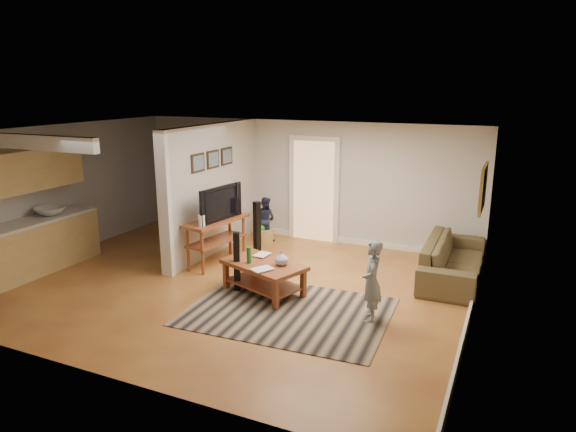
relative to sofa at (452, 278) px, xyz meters
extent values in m
plane|color=brown|center=(-3.30, -1.79, 0.00)|extent=(7.50, 7.50, 0.00)
cube|color=beige|center=(-3.30, 1.21, 1.25)|extent=(7.50, 0.04, 2.50)
cube|color=beige|center=(-7.05, -1.79, 1.25)|extent=(0.04, 6.00, 2.50)
cube|color=beige|center=(0.45, -1.79, 1.25)|extent=(0.04, 6.00, 2.50)
cube|color=white|center=(-3.30, -1.79, 2.50)|extent=(7.50, 6.00, 0.04)
cube|color=beige|center=(-4.50, -0.34, 1.25)|extent=(0.15, 3.10, 2.50)
cube|color=white|center=(-4.50, -1.89, 1.25)|extent=(0.22, 0.10, 2.50)
cube|color=white|center=(-3.30, 1.18, 0.06)|extent=(7.50, 0.04, 0.12)
cube|color=white|center=(0.42, -1.79, 0.06)|extent=(0.04, 6.00, 0.12)
cube|color=#D8B272|center=(-3.00, 1.15, 1.05)|extent=(0.90, 0.06, 2.10)
cube|color=tan|center=(-6.73, -2.59, 0.45)|extent=(0.60, 2.20, 0.90)
cube|color=beige|center=(-6.73, -2.59, 0.92)|extent=(0.64, 2.24, 0.05)
cube|color=tan|center=(-6.75, -2.59, 1.80)|extent=(0.35, 2.00, 0.70)
imported|color=silver|center=(-6.73, -2.29, 0.94)|extent=(0.54, 0.54, 0.19)
cube|color=black|center=(-4.42, -0.99, 1.85)|extent=(0.03, 0.40, 0.34)
cube|color=black|center=(-4.42, -0.49, 1.85)|extent=(0.03, 0.40, 0.34)
cube|color=black|center=(-4.42, 0.01, 1.85)|extent=(0.03, 0.40, 0.34)
cube|color=olive|center=(0.41, -0.79, 1.75)|extent=(0.04, 0.90, 0.68)
cube|color=black|center=(-2.00, -2.39, 0.01)|extent=(2.98, 2.24, 0.01)
imported|color=#464223|center=(0.00, 0.00, 0.00)|extent=(0.94, 2.33, 0.67)
cube|color=brown|center=(-2.64, -1.90, 0.47)|extent=(1.47, 1.14, 0.06)
cube|color=silver|center=(-2.64, -1.90, 0.48)|extent=(0.91, 0.70, 0.02)
cube|color=brown|center=(-2.64, -1.90, 0.16)|extent=(1.33, 1.01, 0.03)
cube|color=brown|center=(-3.28, -2.00, 0.24)|extent=(0.10, 0.10, 0.47)
cube|color=brown|center=(-2.20, -2.38, 0.24)|extent=(0.10, 0.10, 0.47)
cube|color=brown|center=(-3.08, -1.43, 0.24)|extent=(0.10, 0.10, 0.47)
cube|color=brown|center=(-2.00, -1.81, 0.24)|extent=(0.10, 0.10, 0.47)
imported|color=#273F92|center=(-2.34, -1.87, 0.51)|extent=(0.28, 0.28, 0.23)
cylinder|color=#14581D|center=(-2.85, -2.00, 0.63)|extent=(0.07, 0.07, 0.26)
imported|color=#998C4C|center=(-2.93, -1.60, 0.51)|extent=(0.24, 0.30, 0.03)
imported|color=#66594C|center=(-2.61, -2.14, 0.51)|extent=(0.35, 0.39, 0.02)
cube|color=brown|center=(-4.05, -1.02, 0.82)|extent=(0.70, 1.41, 0.06)
cube|color=brown|center=(-4.05, -1.02, 0.45)|extent=(0.62, 1.29, 0.03)
cylinder|color=brown|center=(-4.30, -1.58, 0.42)|extent=(0.06, 0.06, 0.83)
cylinder|color=brown|center=(-4.13, -0.42, 0.42)|extent=(0.06, 0.06, 0.83)
cylinder|color=brown|center=(-3.97, -1.63, 0.42)|extent=(0.06, 0.06, 0.83)
cylinder|color=brown|center=(-3.80, -0.47, 0.42)|extent=(0.06, 0.06, 0.83)
imported|color=black|center=(-4.03, -1.03, 0.85)|extent=(0.30, 1.10, 0.63)
cylinder|color=white|center=(-4.01, -1.54, 0.95)|extent=(0.11, 0.11, 0.20)
cube|color=black|center=(-3.07, -1.99, 0.49)|extent=(0.13, 0.13, 0.98)
cube|color=black|center=(-3.55, -0.39, 0.55)|extent=(0.14, 0.14, 1.09)
cylinder|color=olive|center=(-3.90, 0.54, 0.14)|extent=(0.42, 0.42, 0.27)
sphere|color=red|center=(-3.85, 0.58, 0.27)|extent=(0.13, 0.13, 0.13)
sphere|color=gold|center=(-3.96, 0.56, 0.29)|extent=(0.13, 0.13, 0.13)
sphere|color=green|center=(-3.90, 0.49, 0.31)|extent=(0.13, 0.13, 0.13)
imported|color=slate|center=(-0.84, -2.15, 0.00)|extent=(0.38, 0.48, 1.16)
imported|color=#1D223D|center=(-3.90, 0.64, 0.00)|extent=(0.50, 0.41, 0.95)
camera|label=1|loc=(0.84, -8.67, 3.21)|focal=32.00mm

